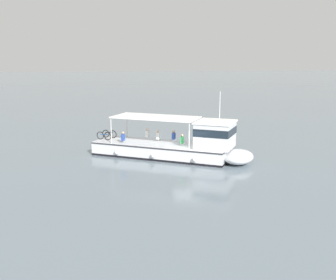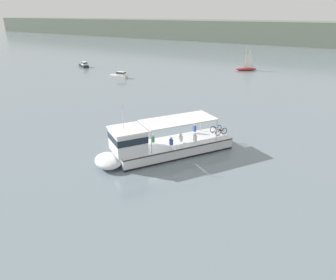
# 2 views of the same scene
# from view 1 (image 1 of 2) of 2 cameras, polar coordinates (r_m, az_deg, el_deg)

# --- Properties ---
(ground_plane) EXTENTS (400.00, 400.00, 0.00)m
(ground_plane) POSITION_cam_1_polar(r_m,az_deg,el_deg) (30.81, 3.15, -3.17)
(ground_plane) COLOR slate
(ferry_main) EXTENTS (9.15, 12.50, 5.32)m
(ferry_main) POSITION_cam_1_polar(r_m,az_deg,el_deg) (31.80, 1.70, -0.81)
(ferry_main) COLOR silver
(ferry_main) RESTS_ON ground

